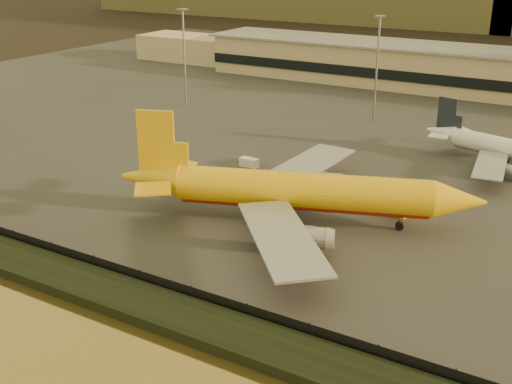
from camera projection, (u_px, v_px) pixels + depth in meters
ground at (235, 258)px, 90.23m from camera, size 900.00×900.00×0.00m
embankment at (158, 309)px, 76.34m from camera, size 320.00×7.00×1.40m
tarmac at (430, 113)px, 166.39m from camera, size 320.00×220.00×0.20m
perimeter_fence at (178, 290)px, 79.33m from camera, size 300.00×0.05×2.20m
terminal_building at (414, 66)px, 195.54m from camera, size 202.00×25.00×12.60m
apron_light_masts at (480, 71)px, 137.57m from camera, size 152.20×12.20×25.40m
dhl_cargo_jet at (296, 192)px, 99.73m from camera, size 55.34×52.56×17.05m
gse_vehicle_yellow at (395, 208)px, 103.98m from camera, size 4.87×2.91×2.05m
gse_vehicle_white at (249, 162)px, 126.36m from camera, size 3.80×1.80×1.69m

